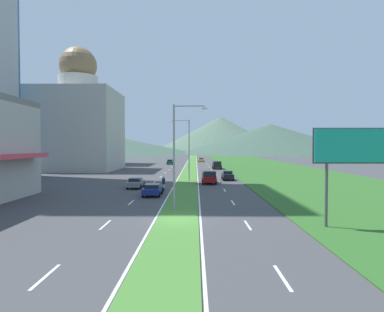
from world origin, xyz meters
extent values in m
plane|color=#424244|center=(0.00, 0.00, 0.00)|extent=(600.00, 600.00, 0.00)
cube|color=#477F33|center=(0.00, 60.00, 0.03)|extent=(3.20, 240.00, 0.06)
cube|color=#2D6023|center=(20.60, 60.00, 0.03)|extent=(24.00, 240.00, 0.06)
cube|color=silver|center=(-5.10, -10.73, 0.01)|extent=(0.16, 2.80, 0.01)
cube|color=silver|center=(-5.10, -1.46, 0.01)|extent=(0.16, 2.80, 0.01)
cube|color=silver|center=(-5.10, 7.82, 0.01)|extent=(0.16, 2.80, 0.01)
cube|color=silver|center=(-5.10, 17.09, 0.01)|extent=(0.16, 2.80, 0.01)
cube|color=silver|center=(-5.10, 26.36, 0.01)|extent=(0.16, 2.80, 0.01)
cube|color=silver|center=(-5.10, 35.63, 0.01)|extent=(0.16, 2.80, 0.01)
cube|color=silver|center=(-5.10, 44.90, 0.01)|extent=(0.16, 2.80, 0.01)
cube|color=silver|center=(-5.10, 54.18, 0.01)|extent=(0.16, 2.80, 0.01)
cube|color=silver|center=(-5.10, 63.45, 0.01)|extent=(0.16, 2.80, 0.01)
cube|color=silver|center=(-5.10, 72.72, 0.01)|extent=(0.16, 2.80, 0.01)
cube|color=silver|center=(-5.10, 81.99, 0.01)|extent=(0.16, 2.80, 0.01)
cube|color=silver|center=(5.10, -10.73, 0.01)|extent=(0.16, 2.80, 0.01)
cube|color=silver|center=(5.10, -1.46, 0.01)|extent=(0.16, 2.80, 0.01)
cube|color=silver|center=(5.10, 7.82, 0.01)|extent=(0.16, 2.80, 0.01)
cube|color=silver|center=(5.10, 17.09, 0.01)|extent=(0.16, 2.80, 0.01)
cube|color=silver|center=(5.10, 26.36, 0.01)|extent=(0.16, 2.80, 0.01)
cube|color=silver|center=(5.10, 35.63, 0.01)|extent=(0.16, 2.80, 0.01)
cube|color=silver|center=(5.10, 44.90, 0.01)|extent=(0.16, 2.80, 0.01)
cube|color=silver|center=(5.10, 54.18, 0.01)|extent=(0.16, 2.80, 0.01)
cube|color=silver|center=(5.10, 63.45, 0.01)|extent=(0.16, 2.80, 0.01)
cube|color=silver|center=(5.10, 72.72, 0.01)|extent=(0.16, 2.80, 0.01)
cube|color=silver|center=(5.10, 81.99, 0.01)|extent=(0.16, 2.80, 0.01)
cube|color=silver|center=(-1.75, 60.00, 0.01)|extent=(0.16, 240.00, 0.01)
cube|color=silver|center=(1.75, 60.00, 0.01)|extent=(0.16, 240.00, 0.01)
cube|color=#B7B2A8|center=(-26.61, 53.20, 9.44)|extent=(18.18, 18.18, 18.89)
cylinder|color=beige|center=(-26.61, 53.20, 20.62)|extent=(9.10, 9.10, 3.47)
sphere|color=olive|center=(-26.61, 53.20, 24.95)|extent=(8.67, 8.67, 8.67)
cube|color=#9E9384|center=(-32.80, 78.70, 10.96)|extent=(17.96, 17.96, 21.91)
cone|color=#3D5647|center=(-106.36, 230.83, 10.92)|extent=(221.69, 221.69, 21.85)
cone|color=#516B56|center=(24.34, 278.78, 16.59)|extent=(127.92, 127.92, 33.18)
cone|color=#3D5647|center=(57.61, 220.77, 11.21)|extent=(140.38, 140.38, 22.41)
cylinder|color=#99999E|center=(-0.54, 4.18, 4.66)|extent=(0.18, 0.18, 9.33)
cylinder|color=#99999E|center=(0.82, 4.14, 9.18)|extent=(2.71, 0.17, 0.10)
ellipsoid|color=silver|center=(2.17, 4.11, 8.98)|extent=(0.56, 0.28, 0.20)
cylinder|color=#99999E|center=(0.31, 28.08, 4.98)|extent=(0.18, 0.18, 9.97)
cylinder|color=#99999E|center=(-1.12, 28.14, 9.82)|extent=(2.86, 0.22, 0.10)
ellipsoid|color=silver|center=(-2.55, 28.20, 9.62)|extent=(0.56, 0.28, 0.20)
cylinder|color=#4C4C51|center=(10.43, -2.03, 2.27)|extent=(0.20, 0.20, 4.53)
cube|color=teal|center=(12.50, -2.13, 5.67)|extent=(5.91, 0.16, 2.28)
cube|color=#4C4C51|center=(12.50, -2.01, 5.67)|extent=(6.11, 0.08, 2.48)
cube|color=yellow|center=(3.44, 94.98, 0.64)|extent=(1.86, 4.52, 0.63)
cube|color=black|center=(3.44, 95.16, 1.17)|extent=(1.60, 1.99, 0.43)
cylinder|color=black|center=(4.33, 93.58, 0.32)|extent=(0.22, 0.64, 0.64)
cylinder|color=black|center=(2.54, 93.58, 0.32)|extent=(0.22, 0.64, 0.64)
cylinder|color=black|center=(4.33, 96.38, 0.32)|extent=(0.22, 0.64, 0.64)
cylinder|color=black|center=(2.54, 96.38, 0.32)|extent=(0.22, 0.64, 0.64)
cube|color=black|center=(6.73, 29.95, 0.69)|extent=(1.73, 4.16, 0.75)
cube|color=black|center=(6.73, 30.12, 1.31)|extent=(1.48, 1.83, 0.48)
cylinder|color=black|center=(7.56, 28.67, 0.32)|extent=(0.22, 0.64, 0.64)
cylinder|color=black|center=(5.91, 28.67, 0.32)|extent=(0.22, 0.64, 0.64)
cylinder|color=black|center=(7.56, 31.24, 0.32)|extent=(0.22, 0.64, 0.64)
cylinder|color=black|center=(5.91, 31.24, 0.32)|extent=(0.22, 0.64, 0.64)
cube|color=navy|center=(-3.56, 12.54, 0.63)|extent=(1.89, 4.28, 0.62)
cube|color=black|center=(-3.56, 12.37, 1.14)|extent=(1.63, 1.88, 0.40)
cylinder|color=black|center=(-4.47, 13.86, 0.32)|extent=(0.22, 0.64, 0.64)
cylinder|color=black|center=(-2.65, 13.86, 0.32)|extent=(0.22, 0.64, 0.64)
cylinder|color=black|center=(-4.47, 11.21, 0.32)|extent=(0.22, 0.64, 0.64)
cylinder|color=black|center=(-2.65, 11.21, 0.32)|extent=(0.22, 0.64, 0.64)
cube|color=slate|center=(-6.74, 19.32, 0.63)|extent=(1.78, 4.31, 0.62)
cube|color=black|center=(-6.74, 19.15, 1.17)|extent=(1.53, 1.89, 0.45)
cylinder|color=black|center=(-7.59, 20.66, 0.32)|extent=(0.22, 0.64, 0.64)
cylinder|color=black|center=(-5.89, 20.66, 0.32)|extent=(0.22, 0.64, 0.64)
cylinder|color=black|center=(-7.59, 17.99, 0.32)|extent=(0.22, 0.64, 0.64)
cylinder|color=black|center=(-5.89, 17.99, 0.32)|extent=(0.22, 0.64, 0.64)
cube|color=#0C5128|center=(-6.72, 78.00, 0.67)|extent=(1.76, 4.61, 0.70)
cube|color=black|center=(-6.72, 77.81, 1.27)|extent=(1.52, 2.03, 0.51)
cylinder|color=black|center=(-7.57, 79.42, 0.32)|extent=(0.22, 0.64, 0.64)
cylinder|color=black|center=(-5.88, 79.42, 0.32)|extent=(0.22, 0.64, 0.64)
cylinder|color=black|center=(-7.57, 76.57, 0.32)|extent=(0.22, 0.64, 0.64)
cylinder|color=black|center=(-5.88, 76.57, 0.32)|extent=(0.22, 0.64, 0.64)
cube|color=maroon|center=(3.41, 25.02, 0.80)|extent=(2.00, 5.40, 0.80)
cube|color=black|center=(3.41, 23.42, 1.60)|extent=(1.84, 2.00, 0.80)
cube|color=maroon|center=(4.35, 26.12, 1.42)|extent=(0.10, 3.20, 0.44)
cube|color=maroon|center=(2.47, 26.12, 1.42)|extent=(0.10, 3.20, 0.44)
cube|color=maroon|center=(3.41, 27.67, 1.42)|extent=(1.84, 0.10, 0.44)
cylinder|color=black|center=(4.37, 23.40, 0.40)|extent=(0.26, 0.80, 0.80)
cylinder|color=black|center=(2.45, 23.40, 0.40)|extent=(0.26, 0.80, 0.80)
cylinder|color=black|center=(4.37, 26.64, 0.40)|extent=(0.26, 0.80, 0.80)
cylinder|color=black|center=(2.45, 26.64, 0.40)|extent=(0.26, 0.80, 0.80)
cube|color=black|center=(6.70, 56.86, 0.80)|extent=(2.00, 5.40, 0.80)
cube|color=black|center=(6.70, 55.26, 1.60)|extent=(1.84, 2.00, 0.80)
cube|color=black|center=(7.64, 57.96, 1.42)|extent=(0.10, 3.20, 0.44)
cube|color=black|center=(5.76, 57.96, 1.42)|extent=(0.10, 3.20, 0.44)
cube|color=black|center=(6.70, 59.51, 1.42)|extent=(1.84, 0.10, 0.44)
cylinder|color=black|center=(7.66, 55.24, 0.40)|extent=(0.26, 0.80, 0.80)
cylinder|color=black|center=(5.74, 55.24, 0.40)|extent=(0.26, 0.80, 0.80)
cylinder|color=black|center=(7.66, 58.48, 0.40)|extent=(0.26, 0.80, 0.80)
cylinder|color=black|center=(5.74, 58.48, 0.40)|extent=(0.26, 0.80, 0.80)
cylinder|color=black|center=(-2.68, 17.22, 0.30)|extent=(0.10, 0.60, 0.60)
cylinder|color=black|center=(-2.68, 15.82, 0.30)|extent=(0.12, 0.60, 0.60)
cube|color=silver|center=(-2.68, 16.52, 0.47)|extent=(0.20, 1.12, 0.25)
ellipsoid|color=silver|center=(-2.68, 16.72, 0.83)|extent=(0.24, 0.44, 0.24)
cube|color=black|center=(-2.68, 16.42, 1.20)|extent=(0.36, 0.28, 0.70)
sphere|color=blue|center=(-2.68, 16.47, 1.67)|extent=(0.26, 0.26, 0.26)
camera|label=1|loc=(1.38, -24.55, 5.62)|focal=30.48mm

